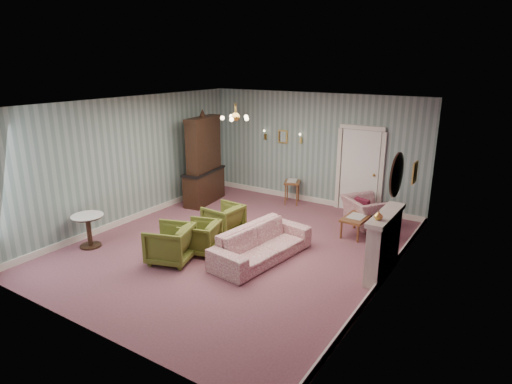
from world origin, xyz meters
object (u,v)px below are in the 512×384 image
Objects in this scene: olive_chair_b at (200,236)px; coffee_table at (356,226)px; olive_chair_a at (170,242)px; side_table_black at (383,229)px; dresser at (203,158)px; olive_chair_c at (223,218)px; pedestal_table at (89,231)px; wingback_chair at (367,207)px; fireplace at (384,244)px; sofa_chintz at (262,238)px.

olive_chair_b is 0.83× the size of coffee_table.
olive_chair_a is 4.39m from side_table_black.
dresser is at bearing -158.56° from olive_chair_b.
olive_chair_c is 2.78m from pedestal_table.
coffee_table is (2.50, 3.15, -0.18)m from olive_chair_a.
olive_chair_c is at bearing 160.64° from olive_chair_a.
wingback_chair is 0.72× the size of fireplace.
side_table_black is at bearing -31.31° from sofa_chintz.
olive_chair_a reaches higher than pedestal_table.
olive_chair_a is 3.72m from dresser.
coffee_table is at bearing 176.63° from side_table_black.
wingback_chair reaches higher than sofa_chintz.
coffee_table is (0.02, -0.71, -0.22)m from wingback_chair.
olive_chair_a is 1.64m from olive_chair_c.
olive_chair_a is at bearing -154.90° from fireplace.
olive_chair_c is 1.07× the size of pedestal_table.
olive_chair_c is 3.31m from wingback_chair.
olive_chair_b is at bearing -60.84° from dresser.
fireplace is at bearing -73.45° from side_table_black.
olive_chair_c is at bearing -179.83° from fireplace.
fireplace is at bearing -55.67° from coffee_table.
dresser reaches higher than olive_chair_a.
dresser is 3.67m from pedestal_table.
dresser is (-1.76, 3.18, 0.82)m from olive_chair_a.
sofa_chintz is 2.56× the size of coffee_table.
fireplace reaches higher than sofa_chintz.
dresser is (-1.78, 1.54, 0.84)m from olive_chair_c.
olive_chair_a is 4.59m from wingback_chair.
pedestal_table is at bearing -80.22° from olive_chair_b.
olive_chair_b is at bearing 116.73° from sofa_chintz.
sofa_chintz is 1.55× the size of fireplace.
olive_chair_c is 0.87× the size of coffee_table.
olive_chair_b is at bearing -132.25° from coffee_table.
pedestal_table is (-4.37, -3.53, 0.13)m from coffee_table.
sofa_chintz is 3.15× the size of pedestal_table.
olive_chair_c reaches higher than coffee_table.
sofa_chintz is 3.56m from pedestal_table.
olive_chair_b is at bearing -162.81° from fireplace.
fireplace reaches higher than olive_chair_a.
fireplace is (1.05, -2.21, 0.14)m from wingback_chair.
wingback_chair reaches higher than coffee_table.
wingback_chair reaches higher than olive_chair_a.
side_table_black is (4.84, -0.06, -0.93)m from dresser.
olive_chair_c is 2.50m from dresser.
pedestal_table reaches higher than side_table_black.
sofa_chintz reaches higher than olive_chair_b.
dresser is 4.93m from side_table_black.
coffee_table is at bearing 123.15° from olive_chair_a.
wingback_chair is (2.48, 3.87, 0.04)m from olive_chair_a.
side_table_black is (3.09, 3.12, -0.11)m from olive_chair_a.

